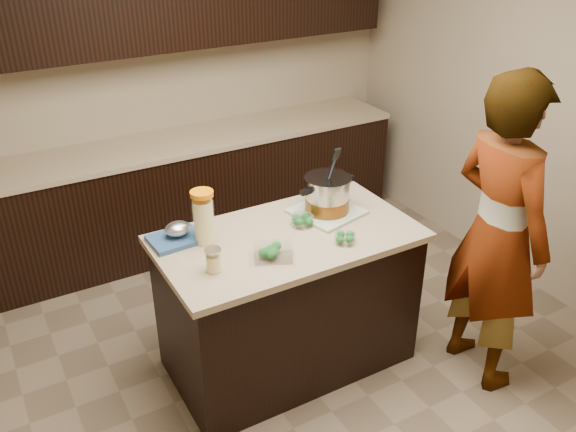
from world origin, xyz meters
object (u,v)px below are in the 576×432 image
stock_pot (327,196)px  person (498,235)px  island (288,300)px  lemonade_pitcher (204,219)px

stock_pot → person: (0.65, -0.72, -0.08)m
island → lemonade_pitcher: 0.75m
stock_pot → person: person is taller
island → lemonade_pitcher: size_ratio=4.84×
stock_pot → island: bearing=-166.6°
lemonade_pitcher → stock_pot: bearing=-3.6°
island → lemonade_pitcher: (-0.43, 0.16, 0.59)m
person → island: bearing=61.3°
stock_pot → lemonade_pitcher: size_ratio=1.29×
person → stock_pot: bearing=45.3°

